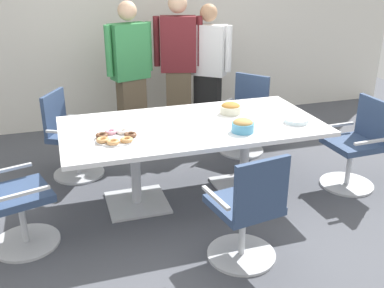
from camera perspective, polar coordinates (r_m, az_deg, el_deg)
name	(u,v)px	position (r m, az deg, el deg)	size (l,w,h in m)	color
ground_plane	(192,196)	(4.46, 0.00, -6.61)	(10.00, 10.00, 0.01)	#4C4F56
back_wall	(138,21)	(6.27, -6.87, 15.31)	(8.00, 0.10, 2.80)	white
conference_table	(192,137)	(4.19, 0.00, 0.95)	(2.40, 1.20, 0.75)	white
office_chair_0	(356,148)	(4.78, 20.22, -0.54)	(0.56, 0.56, 0.91)	silver
office_chair_1	(245,118)	(5.38, 6.74, 3.26)	(0.76, 0.76, 0.91)	silver
office_chair_2	(71,139)	(4.89, -15.21, 0.59)	(0.73, 0.73, 0.91)	silver
office_chair_3	(13,202)	(3.79, -21.96, -6.92)	(0.67, 0.67, 0.91)	silver
office_chair_4	(247,214)	(3.39, 7.09, -8.89)	(0.62, 0.62, 0.91)	silver
person_standing_0	(130,72)	(5.52, -7.88, 9.09)	(0.61, 0.34, 1.74)	brown
person_standing_1	(178,64)	(5.73, -1.77, 10.14)	(0.61, 0.32, 1.80)	brown
person_standing_2	(208,69)	(5.79, 2.05, 9.53)	(0.53, 0.45, 1.68)	black
snack_bowl_pretzels	(231,108)	(4.44, 4.96, 4.59)	(0.21, 0.21, 0.11)	beige
snack_bowl_cookies	(243,125)	(3.96, 6.51, 2.38)	(0.20, 0.20, 0.12)	#4C9EC6
donut_platter	(116,137)	(3.83, -9.74, 0.87)	(0.35, 0.35, 0.04)	white
plate_stack	(296,121)	(4.29, 13.17, 2.93)	(0.22, 0.22, 0.04)	white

